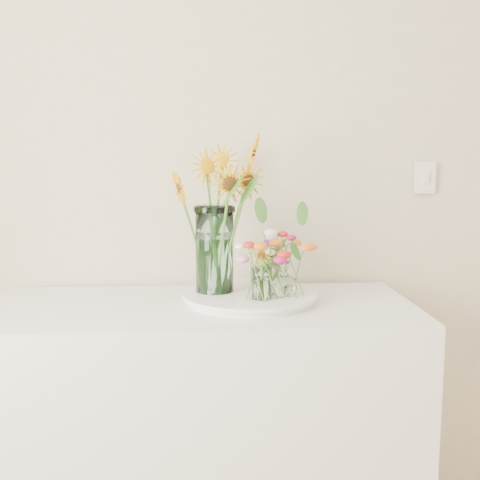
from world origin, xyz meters
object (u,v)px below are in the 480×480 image
at_px(counter, 202,434).
at_px(mason_jar, 215,249).
at_px(tray, 250,298).
at_px(small_vase_b, 285,279).
at_px(small_vase_c, 275,271).
at_px(small_vase_a, 262,284).

distance_m(counter, mason_jar, 0.63).
distance_m(tray, small_vase_b, 0.14).
relative_size(tray, mason_jar, 1.44).
height_order(tray, small_vase_b, small_vase_b).
relative_size(small_vase_b, small_vase_c, 0.96).
relative_size(counter, small_vase_b, 11.83).
bearing_deg(small_vase_b, counter, 177.30).
distance_m(mason_jar, small_vase_a, 0.21).
height_order(tray, small_vase_a, small_vase_a).
bearing_deg(counter, small_vase_c, 23.51).
bearing_deg(small_vase_b, mason_jar, 162.32).
relative_size(mason_jar, small_vase_a, 2.73).
relative_size(counter, tray, 3.28).
distance_m(small_vase_b, small_vase_c, 0.13).
bearing_deg(small_vase_c, counter, -156.49).
bearing_deg(mason_jar, small_vase_b, -17.68).
bearing_deg(mason_jar, tray, -15.00).
bearing_deg(small_vase_b, tray, 159.62).
distance_m(counter, tray, 0.49).
distance_m(small_vase_a, small_vase_c, 0.18).
bearing_deg(mason_jar, counter, -129.52).
xyz_separation_m(counter, tray, (0.16, 0.03, 0.46)).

